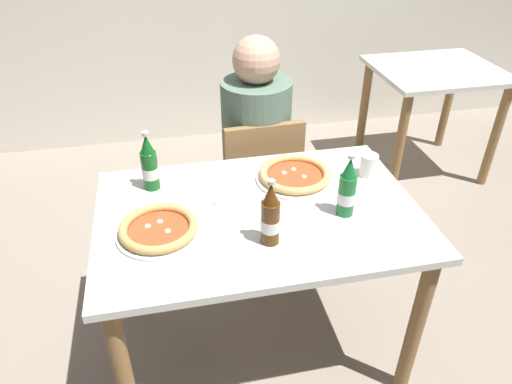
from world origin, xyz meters
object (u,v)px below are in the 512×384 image
object	(u,v)px
chair_behind_table	(259,181)
pizza_marinara_far	(295,175)
dining_table_main	(259,234)
paper_cup	(369,165)
beer_bottle_left	(149,165)
diner_seated	(256,159)
beer_bottle_right	(347,190)
beer_bottle_center	(270,217)
napkin_with_cutlery	(199,192)
dining_table_background	(433,91)
pizza_margherita_near	(159,229)

from	to	relation	value
chair_behind_table	pizza_marinara_far	bearing A→B (deg)	95.06
dining_table_main	paper_cup	xyz separation A→B (m)	(0.50, 0.15, 0.16)
paper_cup	chair_behind_table	bearing A→B (deg)	128.56
beer_bottle_left	chair_behind_table	bearing A→B (deg)	35.56
diner_seated	beer_bottle_right	distance (m)	0.81
diner_seated	beer_bottle_left	world-z (taller)	diner_seated
beer_bottle_right	paper_cup	world-z (taller)	beer_bottle_right
beer_bottle_center	napkin_with_cutlery	distance (m)	0.42
chair_behind_table	beer_bottle_right	distance (m)	0.80
diner_seated	napkin_with_cutlery	xyz separation A→B (m)	(-0.33, -0.50, 0.17)
dining_table_background	beer_bottle_left	xyz separation A→B (m)	(-1.86, -1.06, 0.26)
beer_bottle_center	beer_bottle_left	bearing A→B (deg)	132.22
dining_table_background	napkin_with_cutlery	bearing A→B (deg)	-145.79
dining_table_background	beer_bottle_center	bearing A→B (deg)	-134.70
beer_bottle_center	beer_bottle_right	world-z (taller)	same
beer_bottle_left	beer_bottle_right	world-z (taller)	same
chair_behind_table	beer_bottle_right	bearing A→B (deg)	101.62
beer_bottle_left	beer_bottle_right	xyz separation A→B (m)	(0.69, -0.32, 0.00)
diner_seated	chair_behind_table	bearing A→B (deg)	-86.41
dining_table_background	pizza_marinara_far	bearing A→B (deg)	-138.76
dining_table_main	beer_bottle_right	size ratio (longest dim) A/B	4.86
dining_table_main	paper_cup	distance (m)	0.54
dining_table_background	beer_bottle_left	distance (m)	2.16
chair_behind_table	pizza_margherita_near	world-z (taller)	chair_behind_table
beer_bottle_right	dining_table_background	bearing A→B (deg)	49.95
pizza_marinara_far	paper_cup	bearing A→B (deg)	-5.13
dining_table_main	dining_table_background	distance (m)	1.97
dining_table_main	beer_bottle_left	distance (m)	0.50
dining_table_background	beer_bottle_right	world-z (taller)	beer_bottle_right
diner_seated	pizza_marinara_far	xyz separation A→B (m)	(0.06, -0.48, 0.19)
dining_table_background	beer_bottle_center	size ratio (longest dim) A/B	3.24
beer_bottle_right	paper_cup	size ratio (longest dim) A/B	2.60
dining_table_main	diner_seated	distance (m)	0.67
dining_table_main	pizza_margherita_near	size ratio (longest dim) A/B	4.04
chair_behind_table	pizza_margherita_near	size ratio (longest dim) A/B	2.86
pizza_margherita_near	paper_cup	size ratio (longest dim) A/B	3.12
dining_table_background	paper_cup	size ratio (longest dim) A/B	8.42
diner_seated	pizza_margherita_near	size ratio (longest dim) A/B	4.07
dining_table_background	pizza_marinara_far	world-z (taller)	pizza_marinara_far
pizza_margherita_near	paper_cup	xyz separation A→B (m)	(0.87, 0.22, 0.03)
pizza_margherita_near	napkin_with_cutlery	bearing A→B (deg)	54.38
dining_table_main	napkin_with_cutlery	distance (m)	0.29
chair_behind_table	paper_cup	size ratio (longest dim) A/B	8.95
pizza_marinara_far	beer_bottle_left	bearing A→B (deg)	174.02
beer_bottle_right	napkin_with_cutlery	world-z (taller)	beer_bottle_right
dining_table_main	chair_behind_table	distance (m)	0.64
diner_seated	beer_bottle_center	size ratio (longest dim) A/B	4.89
chair_behind_table	paper_cup	world-z (taller)	chair_behind_table
dining_table_background	napkin_with_cutlery	xyz separation A→B (m)	(-1.68, -1.14, 0.16)
dining_table_main	dining_table_background	size ratio (longest dim) A/B	1.50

